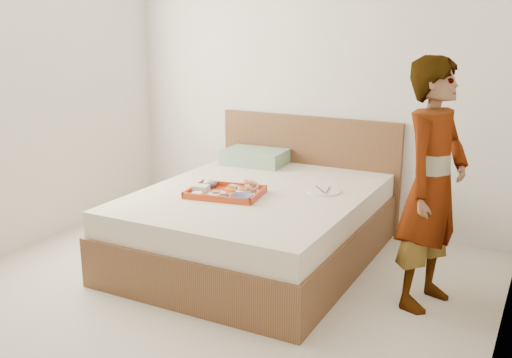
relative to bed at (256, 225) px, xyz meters
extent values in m
cube|color=beige|center=(0.00, -1.00, -0.27)|extent=(3.50, 4.00, 0.01)
cube|color=silver|center=(0.00, 1.00, 1.04)|extent=(3.50, 0.01, 2.60)
cube|color=brown|center=(0.00, 0.00, 0.00)|extent=(1.65, 2.00, 0.53)
cube|color=brown|center=(0.00, 0.97, 0.21)|extent=(1.65, 0.06, 0.95)
cube|color=#8BAB8A|center=(-0.40, 0.74, 0.33)|extent=(0.55, 0.39, 0.13)
cube|color=red|center=(-0.14, -0.20, 0.29)|extent=(0.57, 0.46, 0.05)
cylinder|color=white|center=(0.00, -0.12, 0.28)|extent=(0.21, 0.21, 0.01)
imported|color=navy|center=(0.04, -0.29, 0.30)|extent=(0.17, 0.17, 0.04)
cylinder|color=black|center=(-0.08, -0.33, 0.29)|extent=(0.09, 0.09, 0.03)
cylinder|color=white|center=(-0.19, -0.25, 0.28)|extent=(0.15, 0.15, 0.01)
cylinder|color=orange|center=(-0.15, -0.09, 0.28)|extent=(0.15, 0.15, 0.01)
imported|color=navy|center=(-0.34, -0.12, 0.30)|extent=(0.13, 0.13, 0.04)
cube|color=silver|center=(-0.32, -0.25, 0.30)|extent=(0.12, 0.11, 0.05)
cylinder|color=white|center=(-0.29, -0.36, 0.29)|extent=(0.09, 0.09, 0.03)
cylinder|color=white|center=(0.45, 0.20, 0.27)|extent=(0.32, 0.32, 0.01)
imported|color=white|center=(1.29, -0.14, 0.51)|extent=(0.51, 0.64, 1.55)
camera|label=1|loc=(1.93, -3.65, 1.47)|focal=40.88mm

